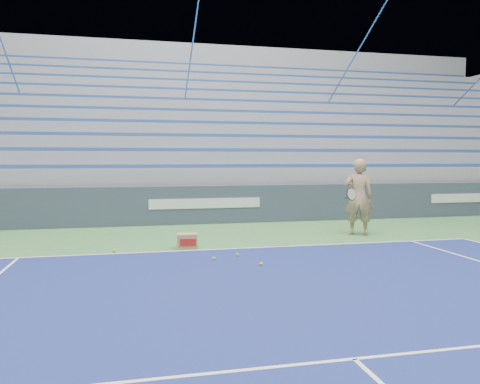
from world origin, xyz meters
name	(u,v)px	position (x,y,z in m)	size (l,w,h in m)	color
sponsor_barrier	(205,205)	(0.00, 15.88, 0.55)	(30.00, 0.32, 1.10)	#384256
bleachers	(184,147)	(0.00, 21.60, 2.36)	(31.00, 9.15, 7.30)	#979A9F
tennis_player	(358,197)	(3.39, 13.05, 0.93)	(1.01, 0.96, 1.87)	tan
ball_box	(187,241)	(-0.92, 12.19, 0.16)	(0.44, 0.35, 0.31)	#A88451
tennis_ball_0	(237,255)	(-0.07, 11.14, 0.03)	(0.07, 0.07, 0.07)	#AFD62B
tennis_ball_1	(261,264)	(0.17, 10.29, 0.03)	(0.07, 0.07, 0.07)	#AFD62B
tennis_ball_2	(214,259)	(-0.57, 10.91, 0.03)	(0.07, 0.07, 0.07)	#AFD62B
tennis_ball_3	(343,245)	(2.35, 11.68, 0.03)	(0.07, 0.07, 0.07)	#AFD62B
tennis_ball_4	(114,251)	(-2.39, 12.07, 0.03)	(0.07, 0.07, 0.07)	#AFD62B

